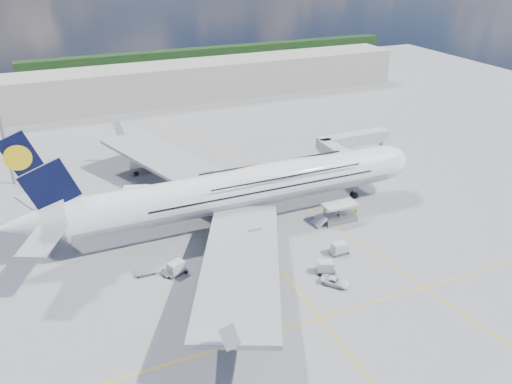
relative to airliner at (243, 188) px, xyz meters
name	(u,v)px	position (x,y,z in m)	size (l,w,h in m)	color
ground	(263,247)	(-0.26, -10.00, -6.87)	(300.00, 300.00, 0.00)	gray
taxi_line_main	(263,247)	(-0.26, -10.00, -6.86)	(0.25, 220.00, 0.01)	#DFB10B
taxi_line_cross	(320,318)	(-0.26, -30.00, -6.86)	(120.00, 0.25, 0.01)	#DFB10B
taxi_line_diag	(307,207)	(13.74, 0.00, -6.86)	(0.25, 100.00, 0.01)	#DFB10B
airliner	(243,188)	(0.00, 0.00, 0.00)	(77.26, 79.15, 23.71)	white
jet_bridge	(348,146)	(29.55, 10.94, -0.02)	(18.80, 12.10, 8.50)	#B7B7BC
cargo_loader	(338,215)	(16.56, -7.11, -5.62)	(8.53, 3.20, 3.67)	silver
light_mast	(1,127)	(-40.26, 35.00, 6.34)	(3.00, 0.70, 25.50)	gray
terminal	(146,85)	(-0.26, 85.00, -0.87)	(180.00, 16.00, 12.00)	#B2AD9E
tree_line	(217,56)	(39.74, 130.00, -2.87)	(160.00, 6.00, 8.00)	#193814
dolly_row_a	(145,272)	(-20.74, -9.75, -6.51)	(3.28, 1.89, 0.47)	gray
dolly_row_b	(172,271)	(-16.65, -11.17, -6.48)	(3.82, 2.85, 0.50)	gray
dolly_row_c	(234,291)	(-9.39, -19.91, -6.49)	(3.71, 2.61, 0.49)	gray
dolly_back	(176,267)	(-16.08, -11.59, -5.72)	(3.83, 3.03, 2.14)	gray
dolly_nose_far	(339,248)	(10.84, -16.82, -5.74)	(3.34, 1.82, 2.10)	gray
dolly_nose_near	(325,267)	(5.92, -20.62, -5.80)	(3.54, 2.70, 1.99)	gray
baggage_tug	(269,249)	(-0.08, -11.92, -6.19)	(2.66, 1.79, 1.52)	silver
catering_truck_inner	(140,196)	(-16.63, 14.09, -4.95)	(7.28, 4.23, 4.07)	gray
catering_truck_outer	(145,165)	(-12.38, 29.66, -4.91)	(7.14, 2.94, 4.21)	gray
service_van	(335,281)	(5.68, -24.06, -6.26)	(2.03, 4.39, 1.22)	white
crew_nose	(342,201)	(20.83, -1.69, -6.05)	(0.60, 0.39, 1.64)	#90E017
crew_loader	(325,211)	(15.37, -4.19, -5.94)	(0.91, 0.71, 1.86)	#9AE017
crew_wing	(241,268)	(-6.44, -15.33, -6.05)	(0.96, 0.40, 1.64)	#C4FF1A
crew_van	(356,213)	(20.55, -7.10, -5.92)	(0.93, 0.60, 1.90)	#BBDF17
crew_tug	(231,266)	(-7.77, -14.26, -6.01)	(1.12, 0.64, 1.73)	#A5F019
cone_nose	(422,185)	(41.44, -1.22, -6.64)	(0.38, 0.38, 0.48)	#F45C0C
cone_wing_left_inner	(193,207)	(-7.31, 8.71, -6.58)	(0.46, 0.46, 0.59)	#F45C0C
cone_wing_left_outer	(190,187)	(-5.36, 17.70, -6.61)	(0.43, 0.43, 0.54)	#F45C0C
cone_wing_right_inner	(221,290)	(-11.15, -18.90, -6.56)	(0.50, 0.50, 0.64)	#F45C0C
cone_wing_right_outer	(240,298)	(-9.19, -21.70, -6.61)	(0.42, 0.42, 0.54)	#F45C0C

